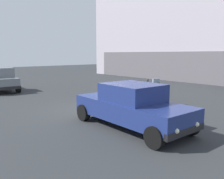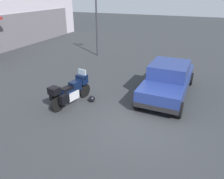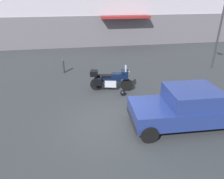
{
  "view_description": "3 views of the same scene",
  "coord_description": "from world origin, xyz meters",
  "px_view_note": "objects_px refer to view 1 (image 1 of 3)",
  "views": [
    {
      "loc": [
        8.58,
        -6.44,
        2.57
      ],
      "look_at": [
        0.59,
        0.55,
        0.98
      ],
      "focal_mm": 38.1,
      "sensor_mm": 36.0,
      "label": 1
    },
    {
      "loc": [
        -6.69,
        -1.76,
        4.5
      ],
      "look_at": [
        0.72,
        1.31,
        0.88
      ],
      "focal_mm": 35.09,
      "sensor_mm": 36.0,
      "label": 2
    },
    {
      "loc": [
        -1.2,
        -7.01,
        4.84
      ],
      "look_at": [
        0.18,
        1.07,
        0.99
      ],
      "focal_mm": 33.82,
      "sensor_mm": 36.0,
      "label": 3
    }
  ],
  "objects_px": {
    "motorcycle": "(146,91)",
    "helmet": "(144,104)",
    "bollard_curbside": "(147,85)",
    "car_hatchback_near": "(0,80)",
    "car_sedan_far": "(132,106)"
  },
  "relations": [
    {
      "from": "helmet",
      "to": "car_sedan_far",
      "type": "distance_m",
      "value": 3.6
    },
    {
      "from": "car_hatchback_near",
      "to": "car_sedan_far",
      "type": "distance_m",
      "value": 11.79
    },
    {
      "from": "car_sedan_far",
      "to": "motorcycle",
      "type": "bearing_deg",
      "value": 126.13
    },
    {
      "from": "helmet",
      "to": "car_hatchback_near",
      "type": "xyz_separation_m",
      "value": [
        -9.78,
        -3.87,
        0.67
      ]
    },
    {
      "from": "motorcycle",
      "to": "helmet",
      "type": "bearing_deg",
      "value": -42.99
    },
    {
      "from": "motorcycle",
      "to": "car_sedan_far",
      "type": "xyz_separation_m",
      "value": [
        2.48,
        -3.67,
        0.16
      ]
    },
    {
      "from": "car_hatchback_near",
      "to": "car_sedan_far",
      "type": "xyz_separation_m",
      "value": [
        11.75,
        0.93,
        -0.03
      ]
    },
    {
      "from": "car_sedan_far",
      "to": "bollard_curbside",
      "type": "relative_size",
      "value": 5.32
    },
    {
      "from": "motorcycle",
      "to": "bollard_curbside",
      "type": "height_order",
      "value": "motorcycle"
    },
    {
      "from": "motorcycle",
      "to": "car_hatchback_near",
      "type": "xyz_separation_m",
      "value": [
        -9.27,
        -4.6,
        0.19
      ]
    },
    {
      "from": "motorcycle",
      "to": "helmet",
      "type": "xyz_separation_m",
      "value": [
        0.51,
        -0.74,
        -0.48
      ]
    },
    {
      "from": "car_hatchback_near",
      "to": "bollard_curbside",
      "type": "height_order",
      "value": "car_hatchback_near"
    },
    {
      "from": "motorcycle",
      "to": "car_hatchback_near",
      "type": "bearing_deg",
      "value": -141.18
    },
    {
      "from": "helmet",
      "to": "car_sedan_far",
      "type": "xyz_separation_m",
      "value": [
        1.97,
        -2.94,
        0.64
      ]
    },
    {
      "from": "car_hatchback_near",
      "to": "bollard_curbside",
      "type": "bearing_deg",
      "value": -126.52
    }
  ]
}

